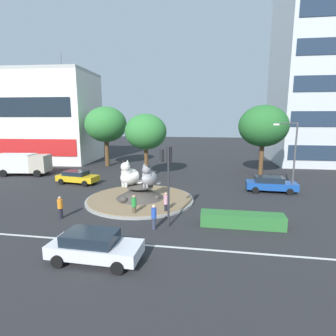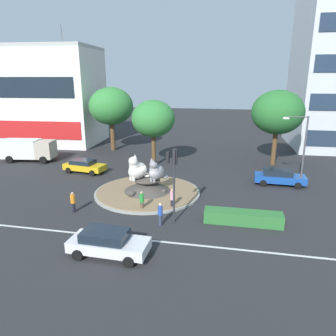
{
  "view_description": "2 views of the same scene",
  "coord_description": "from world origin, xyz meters",
  "px_view_note": "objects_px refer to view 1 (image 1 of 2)",
  "views": [
    {
      "loc": [
        6.07,
        -22.0,
        7.13
      ],
      "look_at": [
        2.19,
        1.82,
        2.62
      ],
      "focal_mm": 28.77,
      "sensor_mm": 36.0,
      "label": 1
    },
    {
      "loc": [
        7.0,
        -25.34,
        9.99
      ],
      "look_at": [
        1.8,
        0.37,
        2.35
      ],
      "focal_mm": 33.34,
      "sensor_mm": 36.0,
      "label": 2
    }
  ],
  "objects_px": {
    "broadleaf_tree_behind_island": "(263,126)",
    "pedestrian_blue_shirt": "(154,216)",
    "pedestrian_pink_shirt": "(166,203)",
    "pedestrian_green_shirt": "(134,205)",
    "sedan_on_far_lane": "(271,184)",
    "cat_statue_white": "(129,176)",
    "cat_statue_grey": "(149,178)",
    "third_tree_left": "(106,125)",
    "pedestrian_orange_shirt": "(60,207)",
    "hatchback_near_shophouse": "(94,246)",
    "parked_car_right": "(77,177)",
    "shophouse_block": "(15,117)",
    "streetlight_arm": "(292,153)",
    "second_tree_near_tower": "(146,132)",
    "traffic_light_mast": "(168,169)",
    "delivery_box_truck": "(23,163)"
  },
  "relations": [
    {
      "from": "pedestrian_green_shirt",
      "to": "sedan_on_far_lane",
      "type": "distance_m",
      "value": 14.13
    },
    {
      "from": "traffic_light_mast",
      "to": "pedestrian_green_shirt",
      "type": "distance_m",
      "value": 4.32
    },
    {
      "from": "sedan_on_far_lane",
      "to": "delivery_box_truck",
      "type": "relative_size",
      "value": 0.72
    },
    {
      "from": "traffic_light_mast",
      "to": "second_tree_near_tower",
      "type": "relative_size",
      "value": 0.7
    },
    {
      "from": "shophouse_block",
      "to": "hatchback_near_shophouse",
      "type": "height_order",
      "value": "shophouse_block"
    },
    {
      "from": "third_tree_left",
      "to": "parked_car_right",
      "type": "bearing_deg",
      "value": -85.37
    },
    {
      "from": "third_tree_left",
      "to": "parked_car_right",
      "type": "height_order",
      "value": "third_tree_left"
    },
    {
      "from": "streetlight_arm",
      "to": "parked_car_right",
      "type": "relative_size",
      "value": 1.43
    },
    {
      "from": "pedestrian_green_shirt",
      "to": "pedestrian_pink_shirt",
      "type": "bearing_deg",
      "value": 92.57
    },
    {
      "from": "second_tree_near_tower",
      "to": "pedestrian_orange_shirt",
      "type": "relative_size",
      "value": 4.63
    },
    {
      "from": "third_tree_left",
      "to": "pedestrian_pink_shirt",
      "type": "height_order",
      "value": "third_tree_left"
    },
    {
      "from": "broadleaf_tree_behind_island",
      "to": "parked_car_right",
      "type": "relative_size",
      "value": 1.84
    },
    {
      "from": "traffic_light_mast",
      "to": "streetlight_arm",
      "type": "bearing_deg",
      "value": -44.56
    },
    {
      "from": "third_tree_left",
      "to": "parked_car_right",
      "type": "xyz_separation_m",
      "value": [
        0.88,
        -10.92,
        -5.41
      ]
    },
    {
      "from": "pedestrian_orange_shirt",
      "to": "sedan_on_far_lane",
      "type": "relative_size",
      "value": 0.35
    },
    {
      "from": "cat_statue_grey",
      "to": "pedestrian_green_shirt",
      "type": "relative_size",
      "value": 1.34
    },
    {
      "from": "shophouse_block",
      "to": "pedestrian_blue_shirt",
      "type": "distance_m",
      "value": 38.76
    },
    {
      "from": "cat_statue_white",
      "to": "broadleaf_tree_behind_island",
      "type": "bearing_deg",
      "value": 156.56
    },
    {
      "from": "cat_statue_white",
      "to": "parked_car_right",
      "type": "distance_m",
      "value": 9.09
    },
    {
      "from": "broadleaf_tree_behind_island",
      "to": "pedestrian_blue_shirt",
      "type": "height_order",
      "value": "broadleaf_tree_behind_island"
    },
    {
      "from": "cat_statue_white",
      "to": "cat_statue_grey",
      "type": "xyz_separation_m",
      "value": [
        1.75,
        0.01,
        -0.1
      ]
    },
    {
      "from": "broadleaf_tree_behind_island",
      "to": "pedestrian_pink_shirt",
      "type": "height_order",
      "value": "broadleaf_tree_behind_island"
    },
    {
      "from": "pedestrian_orange_shirt",
      "to": "parked_car_right",
      "type": "height_order",
      "value": "pedestrian_orange_shirt"
    },
    {
      "from": "third_tree_left",
      "to": "pedestrian_green_shirt",
      "type": "relative_size",
      "value": 5.47
    },
    {
      "from": "third_tree_left",
      "to": "hatchback_near_shophouse",
      "type": "relative_size",
      "value": 1.87
    },
    {
      "from": "cat_statue_white",
      "to": "hatchback_near_shophouse",
      "type": "bearing_deg",
      "value": 30.33
    },
    {
      "from": "second_tree_near_tower",
      "to": "hatchback_near_shophouse",
      "type": "distance_m",
      "value": 19.82
    },
    {
      "from": "broadleaf_tree_behind_island",
      "to": "pedestrian_pink_shirt",
      "type": "distance_m",
      "value": 18.67
    },
    {
      "from": "pedestrian_pink_shirt",
      "to": "parked_car_right",
      "type": "height_order",
      "value": "pedestrian_pink_shirt"
    },
    {
      "from": "sedan_on_far_lane",
      "to": "pedestrian_green_shirt",
      "type": "bearing_deg",
      "value": -141.11
    },
    {
      "from": "shophouse_block",
      "to": "streetlight_arm",
      "type": "height_order",
      "value": "shophouse_block"
    },
    {
      "from": "sedan_on_far_lane",
      "to": "delivery_box_truck",
      "type": "bearing_deg",
      "value": 175.38
    },
    {
      "from": "second_tree_near_tower",
      "to": "pedestrian_blue_shirt",
      "type": "bearing_deg",
      "value": -74.4
    },
    {
      "from": "third_tree_left",
      "to": "pedestrian_orange_shirt",
      "type": "relative_size",
      "value": 5.33
    },
    {
      "from": "broadleaf_tree_behind_island",
      "to": "pedestrian_pink_shirt",
      "type": "bearing_deg",
      "value": -121.46
    },
    {
      "from": "third_tree_left",
      "to": "parked_car_right",
      "type": "relative_size",
      "value": 1.86
    },
    {
      "from": "delivery_box_truck",
      "to": "pedestrian_pink_shirt",
      "type": "bearing_deg",
      "value": -36.39
    },
    {
      "from": "cat_statue_grey",
      "to": "second_tree_near_tower",
      "type": "relative_size",
      "value": 0.28
    },
    {
      "from": "pedestrian_orange_shirt",
      "to": "traffic_light_mast",
      "type": "bearing_deg",
      "value": 119.94
    },
    {
      "from": "delivery_box_truck",
      "to": "cat_statue_grey",
      "type": "bearing_deg",
      "value": -31.8
    },
    {
      "from": "shophouse_block",
      "to": "streetlight_arm",
      "type": "xyz_separation_m",
      "value": [
        39.87,
        -15.01,
        -3.27
      ]
    },
    {
      "from": "cat_statue_grey",
      "to": "shophouse_block",
      "type": "xyz_separation_m",
      "value": [
        -27.34,
        19.06,
        5.13
      ]
    },
    {
      "from": "cat_statue_white",
      "to": "pedestrian_pink_shirt",
      "type": "relative_size",
      "value": 1.4
    },
    {
      "from": "broadleaf_tree_behind_island",
      "to": "pedestrian_green_shirt",
      "type": "height_order",
      "value": "broadleaf_tree_behind_island"
    },
    {
      "from": "shophouse_block",
      "to": "second_tree_near_tower",
      "type": "relative_size",
      "value": 3.56
    },
    {
      "from": "streetlight_arm",
      "to": "pedestrian_pink_shirt",
      "type": "xyz_separation_m",
      "value": [
        -10.56,
        -6.94,
        -3.06
      ]
    },
    {
      "from": "cat_statue_grey",
      "to": "pedestrian_green_shirt",
      "type": "bearing_deg",
      "value": 14.29
    },
    {
      "from": "pedestrian_orange_shirt",
      "to": "cat_statue_grey",
      "type": "bearing_deg",
      "value": 163.74
    },
    {
      "from": "pedestrian_orange_shirt",
      "to": "pedestrian_blue_shirt",
      "type": "distance_m",
      "value": 7.07
    },
    {
      "from": "second_tree_near_tower",
      "to": "third_tree_left",
      "type": "relative_size",
      "value": 0.87
    }
  ]
}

